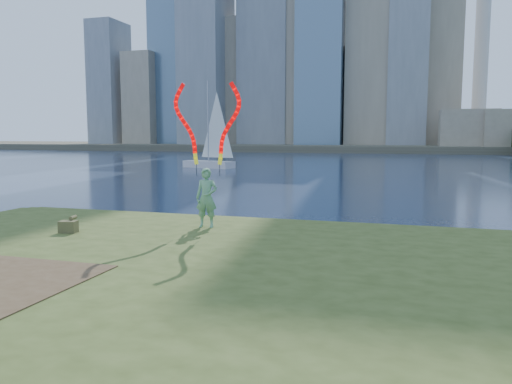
% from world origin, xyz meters
% --- Properties ---
extents(ground, '(320.00, 320.00, 0.00)m').
position_xyz_m(ground, '(0.00, 0.00, 0.00)').
color(ground, '#1B2944').
rests_on(ground, ground).
extents(grassy_knoll, '(20.00, 18.00, 0.80)m').
position_xyz_m(grassy_knoll, '(0.00, -2.30, 0.34)').
color(grassy_knoll, '#384819').
rests_on(grassy_knoll, ground).
extents(far_shore, '(320.00, 40.00, 1.20)m').
position_xyz_m(far_shore, '(0.00, 95.00, 0.60)').
color(far_shore, '#474234').
rests_on(far_shore, ground).
extents(woman_with_ribbons, '(1.98, 0.44, 3.88)m').
position_xyz_m(woman_with_ribbons, '(-0.54, 2.29, 2.24)').
color(woman_with_ribbons, '#176F24').
rests_on(woman_with_ribbons, grassy_knoll).
extents(canvas_bag, '(0.44, 0.49, 0.38)m').
position_xyz_m(canvas_bag, '(-3.40, 0.65, 0.95)').
color(canvas_bag, '#4B4B25').
rests_on(canvas_bag, grassy_knoll).
extents(sailboat, '(5.36, 2.88, 8.09)m').
position_xyz_m(sailboat, '(-13.32, 34.34, 1.39)').
color(sailboat, silver).
rests_on(sailboat, ground).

